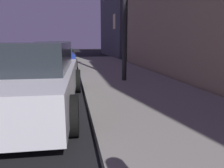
# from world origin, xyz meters

# --- Properties ---
(car_silver) EXTENTS (2.19, 4.69, 1.43)m
(car_silver) POSITION_xyz_m (2.85, 4.79, 0.72)
(car_silver) COLOR #B7B7BF
(car_silver) RESTS_ON ground
(car_blue) EXTENTS (2.21, 4.10, 1.43)m
(car_blue) POSITION_xyz_m (2.85, 11.18, 0.70)
(car_blue) COLOR navy
(car_blue) RESTS_ON ground
(car_green) EXTENTS (2.08, 4.27, 1.43)m
(car_green) POSITION_xyz_m (2.85, 17.35, 0.71)
(car_green) COLOR #19592D
(car_green) RESTS_ON ground
(building_far) EXTENTS (8.44, 10.21, 9.09)m
(building_far) POSITION_xyz_m (11.51, 20.89, 4.55)
(building_far) COLOR #4C4C56
(building_far) RESTS_ON ground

